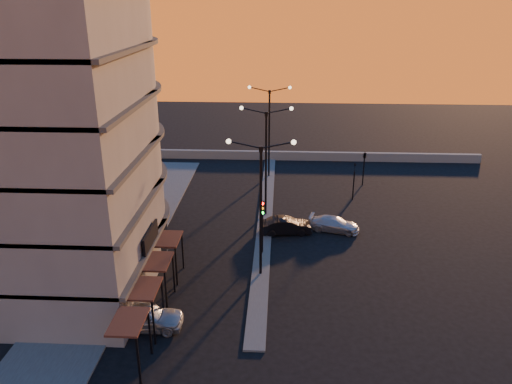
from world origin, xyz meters
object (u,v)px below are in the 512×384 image
object	(u,v)px
traffic_light_main	(262,219)
car_hatchback	(144,317)
car_wagon	(334,224)
streetlamp_mid	(266,153)
car_sedan	(286,226)

from	to	relation	value
traffic_light_main	car_hatchback	world-z (taller)	traffic_light_main
car_wagon	traffic_light_main	bearing A→B (deg)	141.80
streetlamp_mid	car_hatchback	size ratio (longest dim) A/B	2.12
streetlamp_mid	car_sedan	bearing A→B (deg)	-63.55
car_hatchback	car_sedan	distance (m)	15.08
car_sedan	car_wagon	world-z (taller)	car_sedan
car_hatchback	car_wagon	bearing A→B (deg)	-44.30
streetlamp_mid	car_hatchback	xyz separation A→B (m)	(-6.36, -16.23, -4.83)
streetlamp_mid	car_wagon	world-z (taller)	streetlamp_mid
traffic_light_main	streetlamp_mid	bearing A→B (deg)	90.00
car_sedan	car_hatchback	bearing A→B (deg)	139.81
streetlamp_mid	car_hatchback	world-z (taller)	streetlamp_mid
traffic_light_main	car_sedan	world-z (taller)	traffic_light_main
car_hatchback	car_sedan	world-z (taller)	car_hatchback
streetlamp_mid	car_hatchback	bearing A→B (deg)	-111.41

